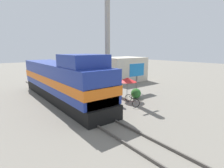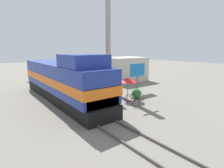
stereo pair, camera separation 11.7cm
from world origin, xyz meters
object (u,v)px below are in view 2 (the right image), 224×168
(billboard_sign, at_px, (138,71))
(person_bystander, at_px, (118,94))
(utility_pole, at_px, (108,40))
(vendor_umbrella, at_px, (128,80))
(locomotive, at_px, (63,81))
(bicycle, at_px, (132,100))

(billboard_sign, relative_size, person_bystander, 1.80)
(utility_pole, xyz_separation_m, billboard_sign, (2.32, -2.45, -3.47))
(vendor_umbrella, bearing_deg, person_bystander, -159.32)
(utility_pole, bearing_deg, locomotive, -175.69)
(locomotive, relative_size, utility_pole, 1.29)
(vendor_umbrella, distance_m, person_bystander, 2.16)
(locomotive, bearing_deg, person_bystander, -53.21)
(vendor_umbrella, height_order, billboard_sign, billboard_sign)
(bicycle, bearing_deg, vendor_umbrella, 86.76)
(utility_pole, relative_size, billboard_sign, 3.56)
(locomotive, height_order, utility_pole, utility_pole)
(locomotive, xyz_separation_m, person_bystander, (3.21, -4.30, -0.93))
(vendor_umbrella, bearing_deg, billboard_sign, 28.37)
(vendor_umbrella, distance_m, billboard_sign, 3.38)
(billboard_sign, relative_size, bicycle, 1.67)
(vendor_umbrella, distance_m, bicycle, 2.24)
(locomotive, bearing_deg, vendor_umbrella, -35.85)
(locomotive, distance_m, vendor_umbrella, 6.18)
(locomotive, xyz_separation_m, billboard_sign, (7.96, -2.03, 0.50))
(utility_pole, bearing_deg, bicycle, -103.34)
(locomotive, bearing_deg, bicycle, -49.09)
(utility_pole, height_order, vendor_umbrella, utility_pole)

